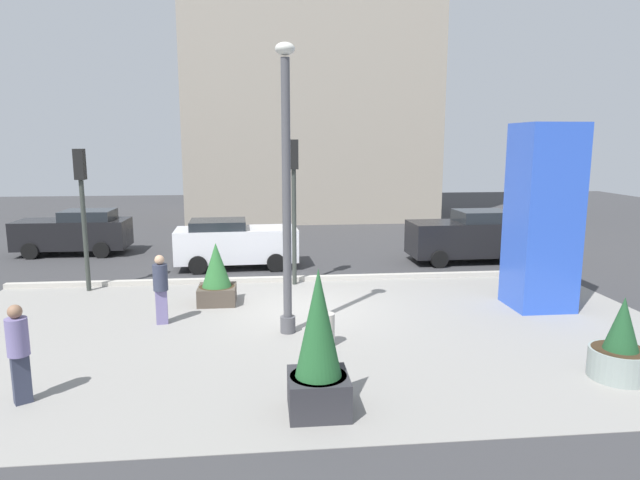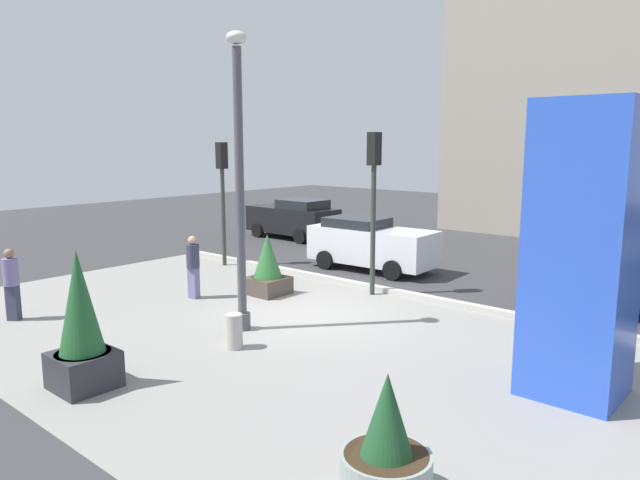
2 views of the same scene
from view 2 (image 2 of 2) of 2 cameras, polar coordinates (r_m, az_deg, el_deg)
ground_plane at (r=17.84m, az=7.58°, el=-4.49°), size 60.00×60.00×0.00m
plaza_pavement at (r=13.41m, az=-6.81°, el=-9.21°), size 18.00×10.00×0.02m
curb_strip at (r=17.11m, az=5.96°, el=-4.79°), size 18.00×0.24×0.16m
lamp_post at (r=13.19m, az=-7.82°, el=4.84°), size 0.44×0.44×6.64m
art_pillar_blue at (r=10.67m, az=24.18°, el=-1.03°), size 1.54×1.54×4.98m
potted_plant_by_pillar at (r=16.68m, az=-5.12°, el=-2.72°), size 1.04×1.04×1.74m
potted_plant_near_left at (r=11.09m, az=-22.25°, el=-7.95°), size 1.01×1.01×2.48m
potted_plant_mid_plaza at (r=7.54m, az=6.48°, el=-19.99°), size 1.12×1.12×1.61m
concrete_bollard at (r=12.52m, az=-8.38°, el=-8.81°), size 0.36×0.36×0.75m
traffic_light_far_side at (r=16.30m, az=5.26°, el=5.20°), size 0.28×0.42×4.56m
traffic_light_corner at (r=20.53m, az=-9.47°, el=5.52°), size 0.28×0.42×4.29m
car_intersection at (r=19.87m, az=4.99°, el=-0.35°), size 4.39×2.11×1.75m
car_curb_west at (r=26.40m, az=-2.60°, el=2.13°), size 4.35×2.04×1.79m
pedestrian_by_curb at (r=16.50m, az=-12.26°, el=-2.28°), size 0.41×0.41×1.76m
pedestrian_on_sidewalk at (r=15.98m, az=-27.86°, el=-3.52°), size 0.50×0.50×1.78m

